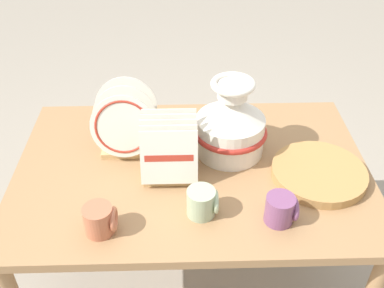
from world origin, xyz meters
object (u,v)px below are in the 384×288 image
dish_rack_square_plates (170,154)px  wicker_charger_stack (319,173)px  mug_terracotta_glaze (100,220)px  mug_plum_glaze (281,209)px  dish_rack_round_plates (125,127)px  mug_sage_glaze (203,202)px  ceramic_vase (231,123)px

dish_rack_square_plates → wicker_charger_stack: dish_rack_square_plates is taller
mug_terracotta_glaze → mug_plum_glaze: 0.58m
mug_plum_glaze → dish_rack_round_plates: bearing=143.3°
dish_rack_square_plates → mug_plum_glaze: 0.45m
dish_rack_round_plates → mug_plum_glaze: size_ratio=2.53×
wicker_charger_stack → mug_terracotta_glaze: size_ratio=3.31×
dish_rack_round_plates → mug_sage_glaze: bearing=-52.0°
dish_rack_square_plates → mug_plum_glaze: bearing=-34.7°
mug_plum_glaze → wicker_charger_stack: bearing=49.0°
wicker_charger_stack → mug_terracotta_glaze: bearing=-162.6°
mug_sage_glaze → dish_rack_round_plates: bearing=128.0°
ceramic_vase → mug_sage_glaze: (-0.12, -0.34, -0.08)m
mug_terracotta_glaze → mug_plum_glaze: (0.58, 0.03, 0.00)m
dish_rack_round_plates → wicker_charger_stack: 0.75m
dish_rack_square_plates → mug_sage_glaze: dish_rack_square_plates is taller
dish_rack_round_plates → mug_sage_glaze: dish_rack_round_plates is taller
mug_terracotta_glaze → mug_plum_glaze: bearing=2.9°
ceramic_vase → dish_rack_square_plates: (-0.23, -0.13, -0.04)m
dish_rack_square_plates → wicker_charger_stack: 0.56m
wicker_charger_stack → mug_terracotta_glaze: 0.80m
dish_rack_round_plates → mug_terracotta_glaze: size_ratio=2.53×
dish_rack_square_plates → ceramic_vase: bearing=28.3°
ceramic_vase → mug_terracotta_glaze: bearing=-137.8°
wicker_charger_stack → mug_sage_glaze: bearing=-158.5°
dish_rack_square_plates → mug_plum_glaze: dish_rack_square_plates is taller
mug_sage_glaze → mug_terracotta_glaze: (-0.33, -0.07, 0.00)m
wicker_charger_stack → mug_plum_glaze: size_ratio=3.31×
dish_rack_round_plates → wicker_charger_stack: bearing=-14.7°
ceramic_vase → dish_rack_square_plates: ceramic_vase is taller
ceramic_vase → mug_plum_glaze: (0.13, -0.38, -0.08)m
dish_rack_square_plates → mug_terracotta_glaze: bearing=-127.6°
ceramic_vase → dish_rack_square_plates: size_ratio=1.41×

